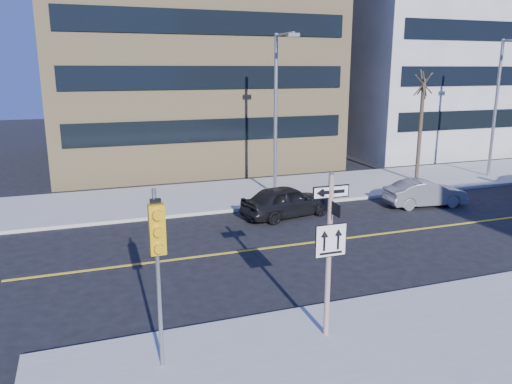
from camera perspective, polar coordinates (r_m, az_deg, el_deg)
name	(u,v)px	position (r m, az deg, el deg)	size (l,w,h in m)	color
ground	(286,297)	(14.92, 3.46, -11.87)	(120.00, 120.00, 0.00)	black
far_sidewalk	(476,174)	(34.31, 23.80, 1.95)	(66.00, 6.00, 0.15)	#A9A59E
road_centerline	(500,219)	(24.68, 26.13, -2.78)	(40.00, 0.14, 0.01)	yellow
sign_pole	(329,246)	(11.89, 8.37, -6.16)	(0.92, 0.92, 4.06)	silver
traffic_signal	(158,244)	(10.37, -11.18, -5.83)	(0.32, 0.45, 4.00)	gray
parked_car_a	(287,201)	(22.38, 3.54, -1.04)	(4.24, 1.71, 1.45)	black
parked_car_b	(425,193)	(25.44, 18.78, -0.12)	(3.90, 1.36, 1.29)	slate
streetlight_a	(277,105)	(24.97, 2.47, 9.92)	(0.55, 2.25, 8.00)	gray
streetlight_b	(500,99)	(32.87, 26.09, 9.50)	(0.55, 2.25, 8.00)	gray
street_tree_west	(424,86)	(29.92, 18.61, 11.36)	(1.80, 1.80, 6.35)	#32271E
building_brick	(179,33)	(38.14, -8.83, 17.53)	(18.00, 18.00, 18.00)	tan
building_grey_mid	(437,57)	(46.70, 20.02, 14.35)	(20.00, 16.00, 15.00)	#989A9D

